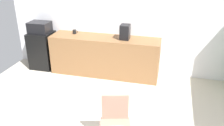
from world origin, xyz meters
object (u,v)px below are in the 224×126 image
object	(u,v)px
mini_fridge	(43,50)
chair_coral	(115,118)
mug_white	(75,32)
microwave	(40,27)
coffee_maker	(125,32)

from	to	relation	value
mini_fridge	chair_coral	world-z (taller)	mini_fridge
chair_coral	mug_white	world-z (taller)	mug_white
microwave	mug_white	distance (m)	0.85
mini_fridge	microwave	world-z (taller)	microwave
mini_fridge	microwave	distance (m)	0.57
mini_fridge	mug_white	distance (m)	0.98
mini_fridge	coffee_maker	world-z (taller)	coffee_maker
microwave	mug_white	world-z (taller)	microwave
microwave	coffee_maker	xyz separation A→B (m)	(2.05, 0.00, 0.04)
microwave	coffee_maker	distance (m)	2.05
microwave	coffee_maker	world-z (taller)	coffee_maker
coffee_maker	chair_coral	bearing A→B (deg)	-81.61
microwave	chair_coral	xyz separation A→B (m)	(2.39, -2.27, -0.50)
mini_fridge	coffee_maker	size ratio (longest dim) A/B	2.78
coffee_maker	microwave	bearing A→B (deg)	180.00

